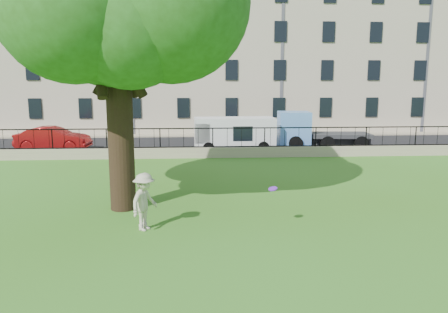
{
  "coord_description": "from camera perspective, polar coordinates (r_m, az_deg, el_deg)",
  "views": [
    {
      "loc": [
        -0.96,
        -12.78,
        4.42
      ],
      "look_at": [
        0.1,
        3.5,
        1.55
      ],
      "focal_mm": 35.0,
      "sensor_mm": 36.0,
      "label": 1
    }
  ],
  "objects": [
    {
      "name": "retaining_wall",
      "position": [
        25.14,
        -1.47,
        0.54
      ],
      "size": [
        50.0,
        0.4,
        0.6
      ],
      "primitive_type": "cube",
      "color": "gray",
      "rests_on": "ground"
    },
    {
      "name": "red_sedan",
      "position": [
        29.71,
        -21.41,
        2.19
      ],
      "size": [
        4.64,
        1.89,
        1.5
      ],
      "primitive_type": "imported",
      "rotation": [
        0.0,
        0.0,
        1.5
      ],
      "color": "#AE1516",
      "rests_on": "street"
    },
    {
      "name": "street",
      "position": [
        29.82,
        -1.83,
        1.46
      ],
      "size": [
        60.0,
        9.0,
        0.01
      ],
      "primitive_type": "cube",
      "color": "black",
      "rests_on": "ground"
    },
    {
      "name": "blue_truck",
      "position": [
        29.32,
        12.65,
        3.41
      ],
      "size": [
        5.8,
        2.41,
        2.38
      ],
      "primitive_type": "cube",
      "rotation": [
        0.0,
        0.0,
        -0.07
      ],
      "color": "#639CE9",
      "rests_on": "street"
    },
    {
      "name": "white_van",
      "position": [
        27.49,
        1.36,
        2.92
      ],
      "size": [
        5.04,
        2.11,
        2.09
      ],
      "primitive_type": "cube",
      "rotation": [
        0.0,
        0.0,
        0.03
      ],
      "color": "white",
      "rests_on": "street"
    },
    {
      "name": "sidewalk",
      "position": [
        34.96,
        -2.11,
        2.8
      ],
      "size": [
        60.0,
        1.4,
        0.12
      ],
      "primitive_type": "cube",
      "color": "gray",
      "rests_on": "ground"
    },
    {
      "name": "man",
      "position": [
        13.17,
        -10.35,
        -5.84
      ],
      "size": [
        1.09,
        1.29,
        1.73
      ],
      "primitive_type": "imported",
      "rotation": [
        0.0,
        0.0,
        1.08
      ],
      "color": "beige",
      "rests_on": "ground"
    },
    {
      "name": "building_row",
      "position": [
        40.43,
        -2.41,
        13.5
      ],
      "size": [
        56.4,
        10.4,
        13.8
      ],
      "color": "#C5B29C",
      "rests_on": "ground"
    },
    {
      "name": "ground",
      "position": [
        13.55,
        0.55,
        -9.05
      ],
      "size": [
        120.0,
        120.0,
        0.0
      ],
      "primitive_type": "plane",
      "color": "#3C711B",
      "rests_on": "ground"
    },
    {
      "name": "iron_railing",
      "position": [
        25.01,
        -1.48,
        2.47
      ],
      "size": [
        50.0,
        0.05,
        1.13
      ],
      "color": "black",
      "rests_on": "retaining_wall"
    },
    {
      "name": "frisbee",
      "position": [
        13.03,
        6.4,
        -4.21
      ],
      "size": [
        0.34,
        0.35,
        0.12
      ],
      "primitive_type": "cylinder",
      "rotation": [
        0.21,
        -0.14,
        -0.37
      ],
      "color": "purple"
    }
  ]
}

